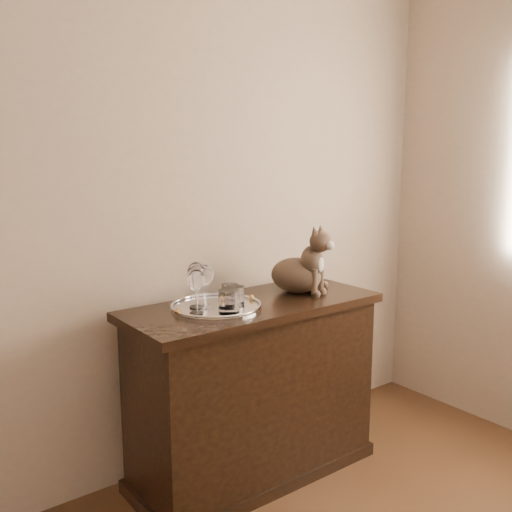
{
  "coord_description": "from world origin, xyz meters",
  "views": [
    {
      "loc": [
        -0.91,
        -0.07,
        1.53
      ],
      "look_at": [
        0.62,
        1.95,
        1.06
      ],
      "focal_mm": 40.0,
      "sensor_mm": 36.0,
      "label": 1
    }
  ],
  "objects_px": {
    "sideboard": "(253,390)",
    "tumbler_c": "(230,293)",
    "wine_glass_d": "(205,286)",
    "tumbler_a": "(235,296)",
    "wine_glass_c": "(196,292)",
    "tray": "(216,307)",
    "tumbler_b": "(229,302)",
    "cat": "(297,258)",
    "wine_glass_a": "(196,285)"
  },
  "relations": [
    {
      "from": "wine_glass_d",
      "to": "tumbler_b",
      "type": "height_order",
      "value": "wine_glass_d"
    },
    {
      "from": "wine_glass_a",
      "to": "tray",
      "type": "bearing_deg",
      "value": -22.7
    },
    {
      "from": "wine_glass_d",
      "to": "tumbler_a",
      "type": "bearing_deg",
      "value": -33.84
    },
    {
      "from": "tray",
      "to": "wine_glass_d",
      "type": "distance_m",
      "value": 0.11
    },
    {
      "from": "wine_glass_d",
      "to": "wine_glass_c",
      "type": "bearing_deg",
      "value": -142.82
    },
    {
      "from": "tray",
      "to": "wine_glass_c",
      "type": "xyz_separation_m",
      "value": [
        -0.13,
        -0.05,
        0.1
      ]
    },
    {
      "from": "tray",
      "to": "tumbler_a",
      "type": "distance_m",
      "value": 0.1
    },
    {
      "from": "sideboard",
      "to": "tumbler_a",
      "type": "bearing_deg",
      "value": -165.47
    },
    {
      "from": "tumbler_b",
      "to": "cat",
      "type": "xyz_separation_m",
      "value": [
        0.49,
        0.13,
        0.11
      ]
    },
    {
      "from": "tray",
      "to": "tumbler_c",
      "type": "bearing_deg",
      "value": 10.15
    },
    {
      "from": "tray",
      "to": "sideboard",
      "type": "bearing_deg",
      "value": -7.16
    },
    {
      "from": "wine_glass_c",
      "to": "tumbler_b",
      "type": "xyz_separation_m",
      "value": [
        0.11,
        -0.08,
        -0.05
      ]
    },
    {
      "from": "wine_glass_a",
      "to": "tumbler_c",
      "type": "distance_m",
      "value": 0.17
    },
    {
      "from": "tumbler_a",
      "to": "cat",
      "type": "height_order",
      "value": "cat"
    },
    {
      "from": "sideboard",
      "to": "cat",
      "type": "distance_m",
      "value": 0.66
    },
    {
      "from": "tumbler_b",
      "to": "cat",
      "type": "distance_m",
      "value": 0.52
    },
    {
      "from": "sideboard",
      "to": "tray",
      "type": "bearing_deg",
      "value": 172.84
    },
    {
      "from": "tumbler_b",
      "to": "tumbler_c",
      "type": "height_order",
      "value": "tumbler_b"
    },
    {
      "from": "cat",
      "to": "sideboard",
      "type": "bearing_deg",
      "value": 167.39
    },
    {
      "from": "wine_glass_a",
      "to": "wine_glass_d",
      "type": "relative_size",
      "value": 1.07
    },
    {
      "from": "tumbler_c",
      "to": "cat",
      "type": "height_order",
      "value": "cat"
    },
    {
      "from": "wine_glass_c",
      "to": "tumbler_a",
      "type": "xyz_separation_m",
      "value": [
        0.19,
        -0.01,
        -0.05
      ]
    },
    {
      "from": "wine_glass_c",
      "to": "sideboard",
      "type": "bearing_deg",
      "value": 4.34
    },
    {
      "from": "sideboard",
      "to": "wine_glass_d",
      "type": "relative_size",
      "value": 6.34
    },
    {
      "from": "sideboard",
      "to": "wine_glass_c",
      "type": "height_order",
      "value": "wine_glass_c"
    },
    {
      "from": "sideboard",
      "to": "tumbler_b",
      "type": "xyz_separation_m",
      "value": [
        -0.2,
        -0.1,
        0.48
      ]
    },
    {
      "from": "sideboard",
      "to": "tumbler_a",
      "type": "height_order",
      "value": "tumbler_a"
    },
    {
      "from": "tray",
      "to": "wine_glass_c",
      "type": "height_order",
      "value": "wine_glass_c"
    },
    {
      "from": "wine_glass_c",
      "to": "tumbler_b",
      "type": "distance_m",
      "value": 0.14
    },
    {
      "from": "tray",
      "to": "tumbler_a",
      "type": "relative_size",
      "value": 4.39
    },
    {
      "from": "tumbler_b",
      "to": "cat",
      "type": "height_order",
      "value": "cat"
    },
    {
      "from": "sideboard",
      "to": "wine_glass_c",
      "type": "relative_size",
      "value": 6.31
    },
    {
      "from": "wine_glass_a",
      "to": "wine_glass_c",
      "type": "distance_m",
      "value": 0.09
    },
    {
      "from": "sideboard",
      "to": "tumbler_b",
      "type": "distance_m",
      "value": 0.53
    },
    {
      "from": "wine_glass_a",
      "to": "wine_glass_c",
      "type": "xyz_separation_m",
      "value": [
        -0.05,
        -0.08,
        -0.01
      ]
    },
    {
      "from": "wine_glass_a",
      "to": "wine_glass_c",
      "type": "height_order",
      "value": "wine_glass_a"
    },
    {
      "from": "tumbler_a",
      "to": "tumbler_c",
      "type": "xyz_separation_m",
      "value": [
        0.02,
        0.07,
        -0.0
      ]
    },
    {
      "from": "wine_glass_a",
      "to": "tumbler_c",
      "type": "xyz_separation_m",
      "value": [
        0.16,
        -0.02,
        -0.06
      ]
    },
    {
      "from": "wine_glass_c",
      "to": "wine_glass_d",
      "type": "bearing_deg",
      "value": 37.18
    },
    {
      "from": "tumbler_c",
      "to": "cat",
      "type": "relative_size",
      "value": 0.25
    },
    {
      "from": "sideboard",
      "to": "wine_glass_c",
      "type": "bearing_deg",
      "value": -175.66
    },
    {
      "from": "cat",
      "to": "tumbler_c",
      "type": "bearing_deg",
      "value": 160.25
    },
    {
      "from": "sideboard",
      "to": "tumbler_c",
      "type": "xyz_separation_m",
      "value": [
        -0.1,
        0.04,
        0.48
      ]
    },
    {
      "from": "sideboard",
      "to": "tumbler_c",
      "type": "distance_m",
      "value": 0.49
    },
    {
      "from": "sideboard",
      "to": "tumbler_c",
      "type": "relative_size",
      "value": 13.97
    },
    {
      "from": "tumbler_c",
      "to": "tray",
      "type": "bearing_deg",
      "value": -169.85
    },
    {
      "from": "wine_glass_d",
      "to": "tumbler_a",
      "type": "distance_m",
      "value": 0.14
    },
    {
      "from": "tray",
      "to": "tumbler_c",
      "type": "height_order",
      "value": "tumbler_c"
    },
    {
      "from": "tumbler_b",
      "to": "tumbler_c",
      "type": "relative_size",
      "value": 1.17
    },
    {
      "from": "wine_glass_c",
      "to": "tumbler_c",
      "type": "height_order",
      "value": "wine_glass_c"
    }
  ]
}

